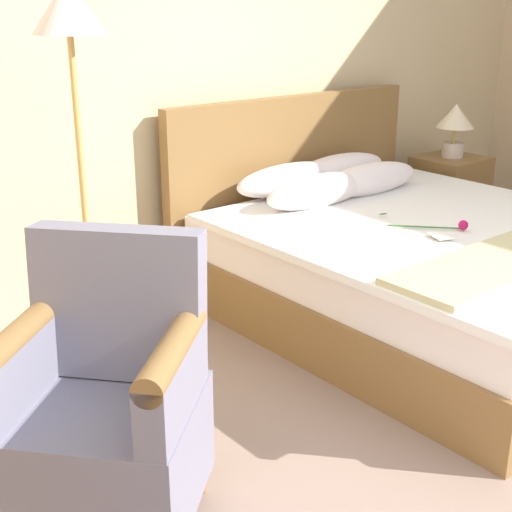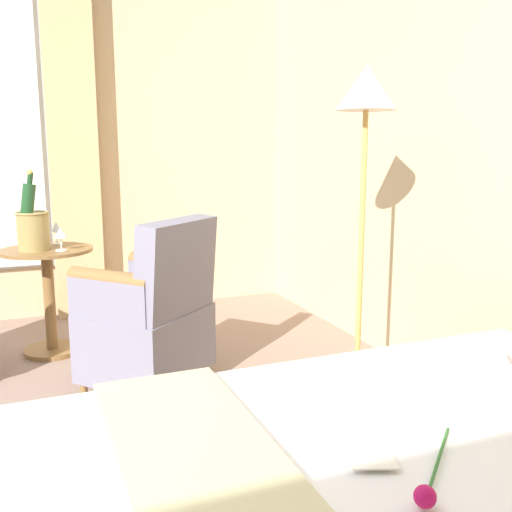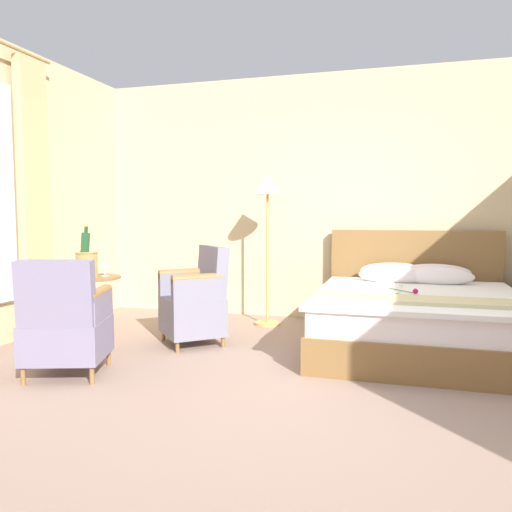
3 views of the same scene
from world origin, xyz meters
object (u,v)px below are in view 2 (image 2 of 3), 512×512
object	(u,v)px
side_table_round	(49,292)
wine_glass_near_bucket	(61,234)
champagne_bucket	(32,225)
wine_glass_near_edge	(56,228)
floor_lamp_brass	(365,131)
armchair_by_window	(151,319)

from	to	relation	value
side_table_round	wine_glass_near_bucket	world-z (taller)	wine_glass_near_bucket
champagne_bucket	wine_glass_near_edge	size ratio (longest dim) A/B	3.31
side_table_round	floor_lamp_brass	bearing A→B (deg)	48.14
side_table_round	wine_glass_near_edge	xyz separation A→B (m)	(-0.16, 0.08, 0.38)
side_table_round	armchair_by_window	size ratio (longest dim) A/B	0.72
wine_glass_near_bucket	armchair_by_window	distance (m)	0.92
floor_lamp_brass	champagne_bucket	size ratio (longest dim) A/B	3.42
floor_lamp_brass	wine_glass_near_edge	world-z (taller)	floor_lamp_brass
floor_lamp_brass	wine_glass_near_bucket	bearing A→B (deg)	-131.16
champagne_bucket	wine_glass_near_bucket	xyz separation A→B (m)	(0.08, 0.16, -0.05)
floor_lamp_brass	champagne_bucket	bearing A→B (deg)	-130.01
armchair_by_window	wine_glass_near_edge	bearing A→B (deg)	-158.75
champagne_bucket	wine_glass_near_bucket	distance (m)	0.18
champagne_bucket	armchair_by_window	distance (m)	1.08
floor_lamp_brass	wine_glass_near_bucket	distance (m)	1.92
wine_glass_near_edge	armchair_by_window	size ratio (longest dim) A/B	0.16
champagne_bucket	wine_glass_near_edge	bearing A→B (deg)	141.73
floor_lamp_brass	side_table_round	bearing A→B (deg)	-131.86
side_table_round	armchair_by_window	distance (m)	0.97
wine_glass_near_bucket	floor_lamp_brass	bearing A→B (deg)	48.84
champagne_bucket	armchair_by_window	size ratio (longest dim) A/B	0.52
side_table_round	wine_glass_near_edge	distance (m)	0.42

